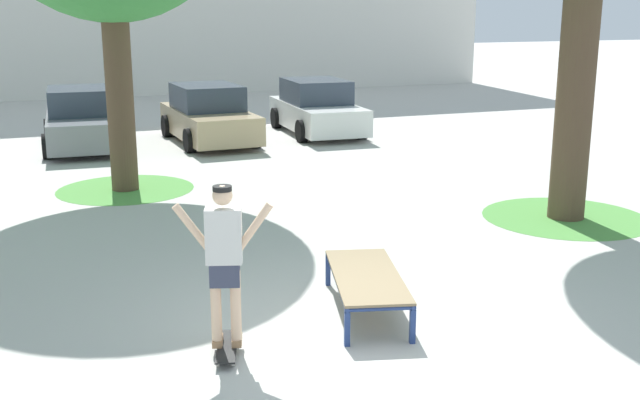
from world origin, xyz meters
The scene contains 9 objects.
ground_plane centered at (0.00, 0.00, 0.00)m, with size 120.00×120.00×0.00m, color #B7B5AD.
skate_box centered at (0.24, 0.39, 0.41)m, with size 1.24×2.03×0.46m.
skateboard centered at (-1.57, -0.13, 0.08)m, with size 0.44×0.82×0.09m.
skater centered at (-1.57, -0.13, 1.07)m, with size 0.97×0.40×1.69m.
grass_patch_near_right centered at (5.13, 2.96, 0.00)m, with size 2.78×2.78×0.01m, color #519342.
grass_patch_mid_back centered at (-1.57, 7.79, 0.00)m, with size 2.65×2.65×0.01m, color #519342.
car_grey centered at (-1.94, 12.94, 0.69)m, with size 2.09×4.29×1.50m.
car_tan centered at (1.23, 12.60, 0.69)m, with size 2.03×4.25×1.50m.
car_white centered at (4.42, 12.93, 0.69)m, with size 2.09×4.29×1.50m.
Camera 1 is at (-3.33, -7.31, 3.48)m, focal length 43.26 mm.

